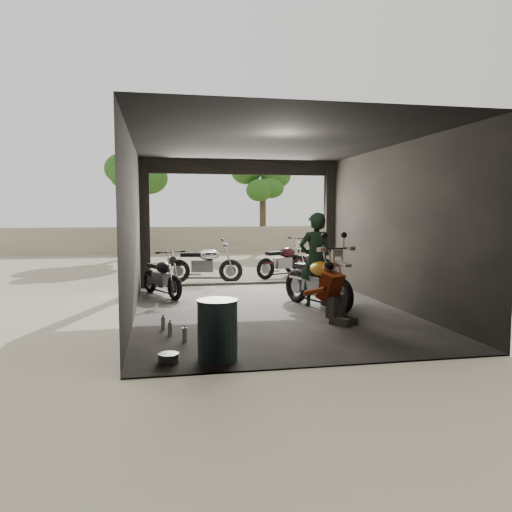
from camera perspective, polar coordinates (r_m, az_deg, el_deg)
name	(u,v)px	position (r m, az deg, el deg)	size (l,w,h in m)	color
ground	(269,311)	(9.61, 1.48, -6.33)	(80.00, 80.00, 0.00)	#7A6D56
garage	(263,243)	(9.97, 0.82, 1.50)	(7.00, 7.13, 3.20)	#2D2B28
boundary_wall	(204,239)	(23.32, -5.98, 1.89)	(18.00, 0.30, 1.20)	gray
tree_left	(135,161)	(21.81, -13.72, 10.45)	(2.20, 2.20, 5.60)	#382B1E
tree_right	(263,176)	(23.75, 0.78, 9.12)	(2.20, 2.20, 5.00)	#382B1E
main_bike	(317,277)	(9.87, 6.98, -2.36)	(0.78, 1.89, 1.26)	beige
left_bike	(162,273)	(11.35, -10.73, -1.95)	(0.64, 1.56, 1.06)	black
outside_bike_a	(204,261)	(13.36, -5.92, -0.52)	(0.73, 1.77, 1.20)	black
outside_bike_b	(284,258)	(14.33, 3.20, -0.22)	(0.70, 1.70, 1.15)	#3D0E15
outside_bike_c	(317,256)	(15.09, 6.99, 0.04)	(0.71, 1.71, 1.16)	black
rider	(315,260)	(10.02, 6.79, -0.44)	(0.69, 0.45, 1.88)	black
mechanic	(336,294)	(8.56, 9.11, -4.35)	(0.52, 0.70, 1.02)	#A33E15
stool	(330,285)	(10.48, 8.50, -3.24)	(0.33, 0.33, 0.47)	black
helmet	(329,275)	(10.40, 8.35, -2.18)	(0.27, 0.28, 0.26)	silver
oil_drum	(218,331)	(6.42, -4.42, -8.56)	(0.51, 0.51, 0.79)	#3F646A
sign_post	(340,213)	(14.99, 9.55, 4.85)	(0.90, 0.08, 2.71)	black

